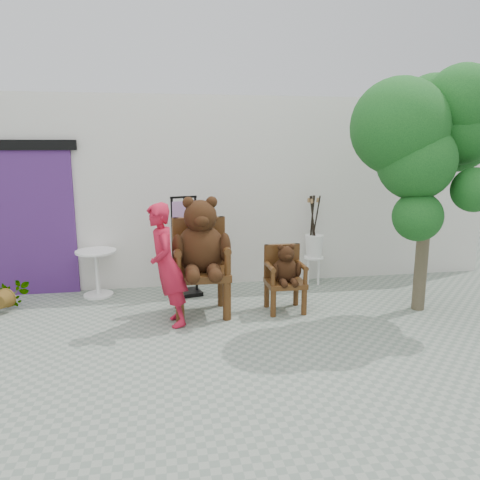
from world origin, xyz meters
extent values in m
plane|color=gray|center=(0.00, 0.00, 0.00)|extent=(60.00, 60.00, 0.00)
cube|color=silver|center=(0.00, 3.10, 1.50)|extent=(9.00, 1.00, 3.00)
cube|color=#4A2268|center=(-3.00, 2.58, 1.10)|extent=(1.20, 0.08, 2.20)
cube|color=black|center=(-3.00, 2.54, 2.25)|extent=(1.40, 0.06, 0.15)
cylinder|color=#3E220D|center=(-0.91, 0.99, 0.26)|extent=(0.11, 0.11, 0.51)
cylinder|color=#3E220D|center=(-0.91, 1.54, 0.26)|extent=(0.11, 0.11, 0.51)
cylinder|color=#3E220D|center=(-0.30, 0.99, 0.26)|extent=(0.11, 0.11, 0.51)
cylinder|color=#3E220D|center=(-0.30, 1.54, 0.26)|extent=(0.11, 0.11, 0.51)
cube|color=#3E220D|center=(-0.61, 1.27, 0.56)|extent=(0.73, 0.67, 0.10)
cube|color=#3E220D|center=(-0.61, 1.55, 0.95)|extent=(0.70, 0.10, 0.67)
cylinder|color=#3E220D|center=(-0.93, 1.55, 0.95)|extent=(0.10, 0.10, 0.67)
cylinder|color=#3E220D|center=(-0.93, 0.99, 0.76)|extent=(0.09, 0.09, 0.31)
cylinder|color=#3E220D|center=(-0.93, 1.27, 0.92)|extent=(0.10, 0.64, 0.10)
cylinder|color=#3E220D|center=(-0.29, 1.55, 0.95)|extent=(0.10, 0.10, 0.67)
cylinder|color=#3E220D|center=(-0.29, 0.99, 0.76)|extent=(0.09, 0.09, 0.31)
cylinder|color=#3E220D|center=(-0.29, 1.27, 0.92)|extent=(0.10, 0.64, 0.10)
ellipsoid|color=black|center=(-0.61, 1.30, 0.89)|extent=(0.65, 0.55, 0.68)
sphere|color=black|center=(-0.61, 1.27, 1.34)|extent=(0.43, 0.43, 0.43)
ellipsoid|color=black|center=(-0.61, 1.10, 1.31)|extent=(0.20, 0.16, 0.16)
sphere|color=black|center=(-0.76, 1.28, 1.52)|extent=(0.15, 0.15, 0.15)
sphere|color=black|center=(-0.46, 1.28, 1.52)|extent=(0.15, 0.15, 0.15)
ellipsoid|color=black|center=(-0.92, 1.16, 0.94)|extent=(0.15, 0.22, 0.39)
ellipsoid|color=black|center=(-0.75, 1.01, 0.66)|extent=(0.19, 0.38, 0.19)
sphere|color=black|center=(-0.75, 0.86, 0.64)|extent=(0.18, 0.18, 0.18)
ellipsoid|color=black|center=(-0.30, 1.16, 0.94)|extent=(0.15, 0.22, 0.39)
ellipsoid|color=black|center=(-0.47, 1.01, 0.66)|extent=(0.19, 0.38, 0.19)
sphere|color=black|center=(-0.47, 0.86, 0.64)|extent=(0.18, 0.18, 0.18)
cylinder|color=#3E220D|center=(0.32, 0.99, 0.18)|extent=(0.08, 0.08, 0.36)
cylinder|color=#3E220D|center=(0.32, 1.38, 0.18)|extent=(0.08, 0.08, 0.36)
cylinder|color=#3E220D|center=(0.75, 0.99, 0.18)|extent=(0.08, 0.08, 0.36)
cylinder|color=#3E220D|center=(0.75, 1.38, 0.18)|extent=(0.08, 0.08, 0.36)
cube|color=#3E220D|center=(0.53, 1.19, 0.39)|extent=(0.51, 0.47, 0.07)
cube|color=#3E220D|center=(0.53, 1.39, 0.66)|extent=(0.49, 0.07, 0.47)
cylinder|color=#3E220D|center=(0.31, 1.39, 0.66)|extent=(0.07, 0.07, 0.47)
cylinder|color=#3E220D|center=(0.31, 0.99, 0.53)|extent=(0.06, 0.06, 0.21)
cylinder|color=#3E220D|center=(0.31, 1.19, 0.64)|extent=(0.07, 0.45, 0.07)
cylinder|color=#3E220D|center=(0.76, 1.39, 0.66)|extent=(0.07, 0.07, 0.47)
cylinder|color=#3E220D|center=(0.76, 0.99, 0.53)|extent=(0.06, 0.06, 0.21)
cylinder|color=#3E220D|center=(0.76, 1.19, 0.64)|extent=(0.07, 0.45, 0.07)
ellipsoid|color=black|center=(0.53, 1.19, 0.57)|extent=(0.34, 0.29, 0.35)
sphere|color=black|center=(0.53, 1.18, 0.81)|extent=(0.23, 0.23, 0.23)
ellipsoid|color=black|center=(0.53, 1.09, 0.79)|extent=(0.10, 0.08, 0.08)
sphere|color=black|center=(0.45, 1.18, 0.90)|extent=(0.08, 0.08, 0.08)
sphere|color=black|center=(0.61, 1.18, 0.90)|extent=(0.08, 0.08, 0.08)
ellipsoid|color=black|center=(0.37, 1.12, 0.60)|extent=(0.08, 0.11, 0.20)
ellipsoid|color=black|center=(0.46, 1.04, 0.46)|extent=(0.10, 0.20, 0.10)
sphere|color=black|center=(0.46, 0.96, 0.44)|extent=(0.10, 0.10, 0.10)
ellipsoid|color=black|center=(0.69, 1.12, 0.60)|extent=(0.08, 0.11, 0.20)
ellipsoid|color=black|center=(0.61, 1.04, 0.46)|extent=(0.10, 0.20, 0.10)
sphere|color=black|center=(0.61, 0.96, 0.44)|extent=(0.10, 0.10, 0.10)
imported|color=#B4162F|center=(-1.07, 0.93, 0.78)|extent=(0.44, 0.61, 1.56)
cylinder|color=white|center=(-2.09, 2.30, 0.69)|extent=(0.60, 0.60, 0.03)
cylinder|color=white|center=(-2.09, 2.30, 0.35)|extent=(0.06, 0.06, 0.68)
cylinder|color=white|center=(-2.09, 2.30, 0.01)|extent=(0.44, 0.44, 0.03)
cube|color=black|center=(-0.95, 2.07, 0.75)|extent=(0.04, 0.04, 1.50)
cube|color=black|center=(-0.60, 2.15, 0.75)|extent=(0.04, 0.04, 1.50)
cube|color=black|center=(-0.78, 2.11, 1.50)|extent=(0.40, 0.12, 0.03)
cube|color=black|center=(-0.78, 2.11, 0.03)|extent=(0.52, 0.45, 0.06)
cube|color=#B685C2|center=(-0.78, 2.10, 1.18)|extent=(0.36, 0.12, 0.52)
cylinder|color=black|center=(-0.78, 2.11, 1.47)|extent=(0.01, 0.01, 0.08)
cylinder|color=white|center=(1.33, 2.35, 0.44)|extent=(0.32, 0.32, 0.03)
cylinder|color=white|center=(1.42, 2.43, 0.22)|extent=(0.03, 0.03, 0.44)
cylinder|color=white|center=(1.25, 2.43, 0.22)|extent=(0.03, 0.03, 0.44)
cylinder|color=white|center=(1.25, 2.27, 0.22)|extent=(0.03, 0.03, 0.44)
cylinder|color=white|center=(1.42, 2.27, 0.22)|extent=(0.03, 0.03, 0.44)
cylinder|color=black|center=(1.29, 2.39, 1.05)|extent=(0.07, 0.07, 0.80)
cylinder|color=#9A7346|center=(1.28, 2.40, 1.38)|extent=(0.04, 0.04, 0.07)
cylinder|color=black|center=(1.29, 2.38, 1.05)|extent=(0.12, 0.13, 0.79)
cylinder|color=#9A7346|center=(1.25, 2.42, 1.38)|extent=(0.04, 0.05, 0.08)
cylinder|color=black|center=(1.29, 2.38, 1.05)|extent=(0.11, 0.17, 0.79)
cylinder|color=#9A7346|center=(1.23, 2.41, 1.38)|extent=(0.04, 0.05, 0.08)
cylinder|color=black|center=(1.36, 2.39, 1.05)|extent=(0.11, 0.10, 0.80)
cylinder|color=#9A7346|center=(1.39, 2.42, 1.38)|extent=(0.04, 0.04, 0.08)
cylinder|color=black|center=(1.29, 2.33, 1.05)|extent=(0.06, 0.09, 0.80)
cylinder|color=#9A7346|center=(1.26, 2.32, 1.38)|extent=(0.04, 0.04, 0.07)
cylinder|color=black|center=(1.29, 2.32, 1.05)|extent=(0.11, 0.14, 0.79)
cylinder|color=#9A7346|center=(1.25, 2.29, 1.38)|extent=(0.04, 0.05, 0.08)
cylinder|color=#423927|center=(2.39, 0.93, 1.51)|extent=(0.17, 0.17, 3.02)
sphere|color=#103A15|center=(2.23, 0.85, 2.41)|extent=(0.81, 0.81, 0.81)
sphere|color=#103A15|center=(2.39, 0.98, 2.73)|extent=(0.86, 0.86, 0.86)
sphere|color=#103A15|center=(1.76, 0.63, 2.47)|extent=(1.18, 1.18, 1.18)
sphere|color=#103A15|center=(2.72, 0.93, 2.43)|extent=(1.07, 1.07, 1.07)
sphere|color=#103A15|center=(2.59, 0.70, 2.53)|extent=(1.07, 1.07, 1.07)
sphere|color=#103A15|center=(2.49, 0.52, 2.77)|extent=(0.88, 0.88, 0.88)
sphere|color=#103A15|center=(1.94, 0.50, 2.06)|extent=(0.94, 0.94, 0.94)
sphere|color=#103A15|center=(1.96, 0.40, 1.40)|extent=(0.60, 0.60, 0.60)
sphere|color=#103A15|center=(2.60, 0.29, 1.73)|extent=(0.54, 0.54, 0.54)
imported|color=#103A15|center=(-3.22, 1.86, 0.23)|extent=(0.50, 0.47, 0.47)
camera|label=1|loc=(-1.13, -4.76, 2.28)|focal=35.00mm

